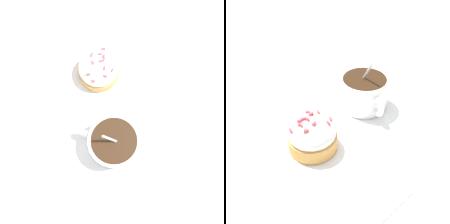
% 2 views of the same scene
% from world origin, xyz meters
% --- Properties ---
extents(ground_plane, '(3.00, 3.00, 0.00)m').
position_xyz_m(ground_plane, '(0.00, 0.00, 0.00)').
color(ground_plane, '#C6B793').
extents(paper_napkin, '(0.34, 0.35, 0.00)m').
position_xyz_m(paper_napkin, '(0.00, 0.00, 0.00)').
color(paper_napkin, white).
rests_on(paper_napkin, ground_plane).
extents(coffee_cup, '(0.09, 0.11, 0.10)m').
position_xyz_m(coffee_cup, '(-0.07, -0.01, 0.03)').
color(coffee_cup, white).
rests_on(coffee_cup, paper_napkin).
extents(frosted_pastry, '(0.08, 0.08, 0.06)m').
position_xyz_m(frosted_pastry, '(0.07, 0.01, 0.03)').
color(frosted_pastry, '#D19347').
rests_on(frosted_pastry, paper_napkin).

